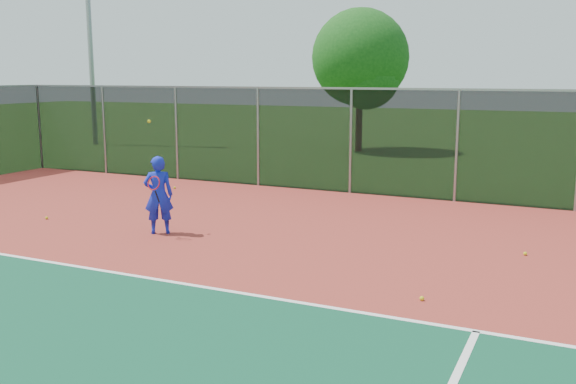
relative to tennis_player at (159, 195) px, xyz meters
name	(u,v)px	position (x,y,z in m)	size (l,w,h in m)	color
court_apron	(309,334)	(5.09, -3.67, -0.86)	(30.00, 20.00, 0.02)	#9C3227
fence_back	(457,145)	(5.09, 6.33, 0.70)	(30.00, 0.06, 3.03)	black
tennis_player	(159,195)	(0.00, 0.00, 0.00)	(0.74, 0.75, 2.44)	#1425C4
practice_ball_1	(175,188)	(-2.91, 4.72, -0.81)	(0.07, 0.07, 0.07)	gold
practice_ball_2	(525,254)	(7.33, 1.52, -0.81)	(0.07, 0.07, 0.07)	gold
practice_ball_3	(47,218)	(-3.25, -0.02, -0.81)	(0.07, 0.07, 0.07)	gold
practice_ball_4	(422,298)	(6.14, -1.78, -0.81)	(0.07, 0.07, 0.07)	gold
floodlight_nw	(88,2)	(-13.90, 13.68, 5.94)	(0.90, 0.40, 12.07)	gray
tree_back_left	(362,62)	(-1.05, 16.47, 3.10)	(4.30, 4.30, 6.32)	#361E13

